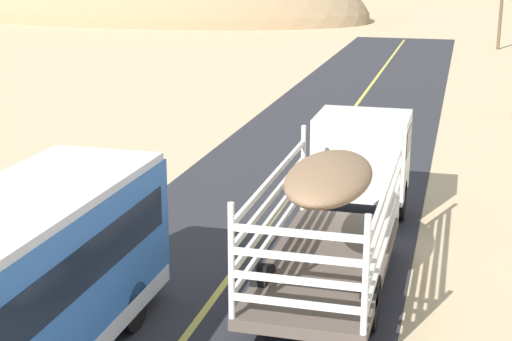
{
  "coord_description": "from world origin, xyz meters",
  "views": [
    {
      "loc": [
        4.84,
        -6.25,
        7.29
      ],
      "look_at": [
        0.0,
        11.8,
        1.91
      ],
      "focal_mm": 54.46,
      "sensor_mm": 36.0,
      "label": 1
    }
  ],
  "objects": [
    {
      "name": "livestock_truck",
      "position": [
        2.31,
        12.33,
        1.79
      ],
      "size": [
        2.53,
        9.7,
        3.02
      ],
      "color": "silver",
      "rests_on": "road_surface"
    },
    {
      "name": "distant_hill",
      "position": [
        -27.19,
        72.31,
        0.0
      ],
      "size": [
        45.51,
        23.09,
        15.13
      ],
      "primitive_type": "ellipsoid",
      "color": "#997C5A",
      "rests_on": "ground"
    }
  ]
}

